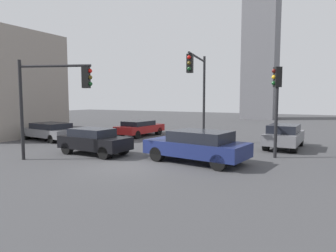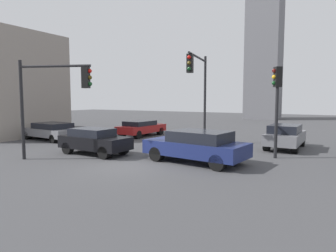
% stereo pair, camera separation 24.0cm
% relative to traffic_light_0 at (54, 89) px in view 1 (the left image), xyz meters
% --- Properties ---
extents(ground_plane, '(101.99, 101.99, 0.00)m').
position_rel_traffic_light_0_xyz_m(ground_plane, '(3.76, 0.69, -3.45)').
color(ground_plane, '#424244').
extents(traffic_light_0, '(3.45, 1.54, 4.87)m').
position_rel_traffic_light_0_xyz_m(traffic_light_0, '(0.00, 0.00, 0.00)').
color(traffic_light_0, black).
rests_on(traffic_light_0, ground_plane).
extents(traffic_light_1, '(1.01, 4.22, 5.78)m').
position_rel_traffic_light_0_xyz_m(traffic_light_1, '(4.45, 6.96, 0.66)').
color(traffic_light_1, black).
rests_on(traffic_light_1, ground_plane).
extents(traffic_light_2, '(0.48, 0.45, 4.57)m').
position_rel_traffic_light_0_xyz_m(traffic_light_2, '(9.18, 5.90, -0.23)').
color(traffic_light_2, black).
rests_on(traffic_light_2, ground_plane).
extents(car_1, '(5.00, 2.67, 1.51)m').
position_rel_traffic_light_0_xyz_m(car_1, '(6.18, 2.96, -2.64)').
color(car_1, navy).
rests_on(car_1, ground_plane).
extents(car_2, '(2.08, 4.45, 1.24)m').
position_rel_traffic_light_0_xyz_m(car_2, '(-1.82, 9.81, -2.77)').
color(car_2, maroon).
rests_on(car_2, ground_plane).
extents(car_3, '(4.85, 2.45, 1.25)m').
position_rel_traffic_light_0_xyz_m(car_3, '(-6.25, 4.75, -2.77)').
color(car_3, slate).
rests_on(car_3, ground_plane).
extents(car_4, '(3.99, 1.82, 1.40)m').
position_rel_traffic_light_0_xyz_m(car_4, '(0.51, 2.11, -2.70)').
color(car_4, black).
rests_on(car_4, ground_plane).
extents(car_6, '(1.91, 4.18, 1.45)m').
position_rel_traffic_light_0_xyz_m(car_6, '(9.16, 9.17, -2.67)').
color(car_6, slate).
rests_on(car_6, ground_plane).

